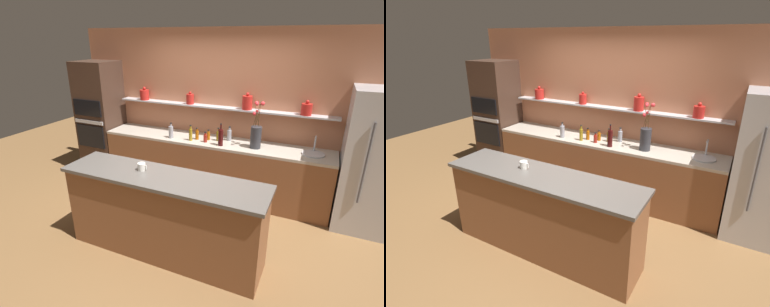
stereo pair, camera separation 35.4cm
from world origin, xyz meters
TOP-DOWN VIEW (x-y plane):
  - ground_plane at (0.00, 0.00)m, footprint 12.00×12.00m
  - back_wall_unit at (-0.00, 1.60)m, footprint 5.20×0.28m
  - back_counter_unit at (-0.04, 1.24)m, footprint 3.69×0.62m
  - island_counter at (0.00, -0.42)m, footprint 2.39×0.61m
  - refrigerator at (2.21, 1.20)m, footprint 0.78×0.73m
  - oven_tower at (-2.25, 1.24)m, footprint 0.70×0.64m
  - flower_vase at (0.66, 1.18)m, footprint 0.16×0.18m
  - sink_fixture at (1.47, 1.25)m, footprint 0.31×0.31m
  - bottle_wine_0 at (0.16, 1.06)m, footprint 0.08×0.08m
  - bottle_sauce_1 at (-0.10, 1.24)m, footprint 0.06×0.06m
  - bottle_spirit_2 at (-0.69, 1.08)m, footprint 0.07×0.07m
  - bottle_sauce_3 at (-0.10, 1.11)m, footprint 0.06×0.06m
  - bottle_spirit_4 at (0.21, 1.34)m, footprint 0.07×0.07m
  - bottle_oil_5 at (-0.35, 1.09)m, footprint 0.05×0.05m
  - bottle_oil_6 at (0.06, 1.26)m, footprint 0.06×0.06m
  - bottle_sauce_7 at (-0.28, 1.18)m, footprint 0.06×0.06m
  - coffee_mug at (-0.29, -0.38)m, footprint 0.11×0.09m

SIDE VIEW (x-z plane):
  - ground_plane at x=0.00m, z-range 0.00..0.00m
  - back_counter_unit at x=-0.04m, z-range 0.00..0.92m
  - island_counter at x=0.00m, z-range 0.00..1.02m
  - sink_fixture at x=1.47m, z-range 0.82..1.07m
  - refrigerator at x=2.21m, z-range 0.00..1.89m
  - bottle_sauce_3 at x=-0.10m, z-range 0.90..1.07m
  - bottle_sauce_1 at x=-0.10m, z-range 0.90..1.07m
  - bottle_sauce_7 at x=-0.28m, z-range 0.90..1.10m
  - bottle_oil_6 at x=0.06m, z-range 0.90..1.11m
  - bottle_spirit_4 at x=0.21m, z-range 0.90..1.13m
  - bottle_spirit_2 at x=-0.69m, z-range 0.90..1.15m
  - bottle_oil_5 at x=-0.35m, z-range 0.90..1.15m
  - oven_tower at x=-2.25m, z-range 0.00..2.06m
  - bottle_wine_0 at x=0.16m, z-range 0.88..1.22m
  - coffee_mug at x=-0.29m, z-range 1.02..1.11m
  - flower_vase at x=0.66m, z-range 0.78..1.47m
  - back_wall_unit at x=0.00m, z-range 0.00..2.60m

